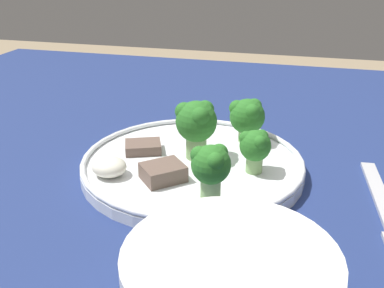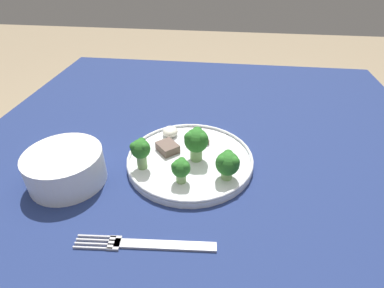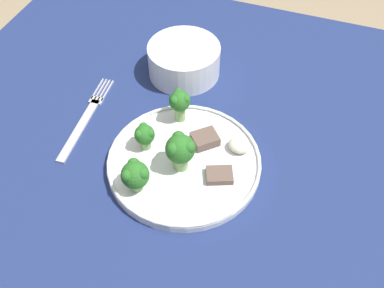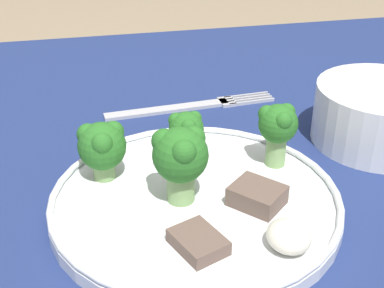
% 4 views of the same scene
% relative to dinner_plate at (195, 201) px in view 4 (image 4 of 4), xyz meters
% --- Properties ---
extents(dinner_plate, '(0.25, 0.25, 0.02)m').
position_rel_dinner_plate_xyz_m(dinner_plate, '(0.00, 0.00, 0.00)').
color(dinner_plate, white).
rests_on(dinner_plate, table).
extents(fork, '(0.04, 0.21, 0.00)m').
position_rel_dinner_plate_xyz_m(fork, '(-0.20, 0.04, -0.01)').
color(fork, '#B2B2B7').
rests_on(fork, table).
extents(cream_bowl, '(0.14, 0.14, 0.06)m').
position_rel_dinner_plate_xyz_m(cream_bowl, '(-0.08, 0.22, 0.02)').
color(cream_bowl, white).
rests_on(cream_bowl, table).
extents(broccoli_floret_near_rim_left, '(0.03, 0.03, 0.05)m').
position_rel_dinner_plate_xyz_m(broccoli_floret_near_rim_left, '(-0.07, 0.01, 0.03)').
color(broccoli_floret_near_rim_left, '#7FA866').
rests_on(broccoli_floret_near_rim_left, dinner_plate).
extents(broccoli_floret_center_left, '(0.04, 0.04, 0.05)m').
position_rel_dinner_plate_xyz_m(broccoli_floret_center_left, '(-0.05, -0.07, 0.04)').
color(broccoli_floret_center_left, '#7FA866').
rests_on(broccoli_floret_center_left, dinner_plate).
extents(broccoli_floret_back_left, '(0.04, 0.04, 0.06)m').
position_rel_dinner_plate_xyz_m(broccoli_floret_back_left, '(-0.04, 0.09, 0.04)').
color(broccoli_floret_back_left, '#7FA866').
rests_on(broccoli_floret_back_left, dinner_plate).
extents(broccoli_floret_front_left, '(0.05, 0.05, 0.07)m').
position_rel_dinner_plate_xyz_m(broccoli_floret_front_left, '(-0.00, -0.01, 0.05)').
color(broccoli_floret_front_left, '#7FA866').
rests_on(broccoli_floret_front_left, dinner_plate).
extents(meat_slice_front_slice, '(0.05, 0.05, 0.02)m').
position_rel_dinner_plate_xyz_m(meat_slice_front_slice, '(0.02, 0.05, 0.01)').
color(meat_slice_front_slice, brown).
rests_on(meat_slice_front_slice, dinner_plate).
extents(meat_slice_middle_slice, '(0.05, 0.04, 0.01)m').
position_rel_dinner_plate_xyz_m(meat_slice_middle_slice, '(0.06, -0.01, 0.01)').
color(meat_slice_middle_slice, brown).
rests_on(meat_slice_middle_slice, dinner_plate).
extents(sauce_dollop, '(0.04, 0.03, 0.02)m').
position_rel_dinner_plate_xyz_m(sauce_dollop, '(0.08, 0.05, 0.01)').
color(sauce_dollop, silver).
rests_on(sauce_dollop, dinner_plate).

